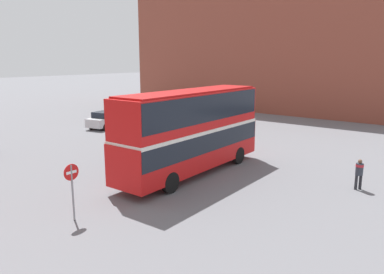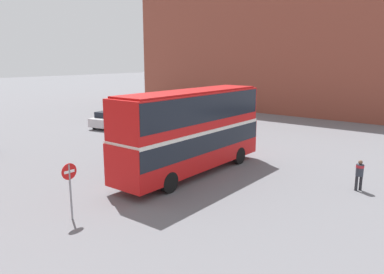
% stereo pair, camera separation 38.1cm
% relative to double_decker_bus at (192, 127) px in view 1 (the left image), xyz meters
% --- Properties ---
extents(ground_plane, '(240.00, 240.00, 0.00)m').
position_rel_double_decker_bus_xyz_m(ground_plane, '(0.20, 0.31, -2.79)').
color(ground_plane, slate).
extents(building_row_right, '(9.90, 38.08, 18.12)m').
position_rel_double_decker_bus_xyz_m(building_row_right, '(29.46, 10.31, 6.28)').
color(building_row_right, brown).
rests_on(building_row_right, ground_plane).
extents(double_decker_bus, '(10.84, 2.58, 4.87)m').
position_rel_double_decker_bus_xyz_m(double_decker_bus, '(0.00, 0.00, 0.00)').
color(double_decker_bus, red).
rests_on(double_decker_bus, ground_plane).
extents(pedestrian_foreground, '(0.56, 0.56, 1.61)m').
position_rel_double_decker_bus_xyz_m(pedestrian_foreground, '(3.06, -8.45, -1.81)').
color(pedestrian_foreground, '#232328').
rests_on(pedestrian_foreground, ground_plane).
extents(parked_car_kerb_near, '(4.23, 2.47, 1.62)m').
position_rel_double_decker_bus_xyz_m(parked_car_kerb_near, '(6.58, 15.62, -1.98)').
color(parked_car_kerb_near, silver).
rests_on(parked_car_kerb_near, ground_plane).
extents(parked_car_side_street, '(4.59, 2.46, 1.51)m').
position_rel_double_decker_bus_xyz_m(parked_car_side_street, '(9.18, 6.04, -2.01)').
color(parked_car_side_street, silver).
rests_on(parked_car_side_street, ground_plane).
extents(no_entry_sign, '(0.69, 0.08, 2.43)m').
position_rel_double_decker_bus_xyz_m(no_entry_sign, '(-8.14, -0.06, -1.13)').
color(no_entry_sign, gray).
rests_on(no_entry_sign, ground_plane).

